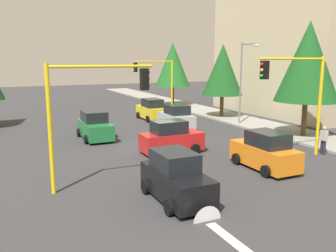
# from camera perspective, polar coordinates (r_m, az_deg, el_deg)

# --- Properties ---
(ground_plane) EXTENTS (120.00, 120.00, 0.00)m
(ground_plane) POSITION_cam_1_polar(r_m,az_deg,el_deg) (23.51, -1.26, -3.08)
(ground_plane) COLOR #353538
(sidewalk_kerb) EXTENTS (80.00, 4.00, 0.15)m
(sidewalk_kerb) POSITION_cam_1_polar(r_m,az_deg,el_deg) (32.98, 12.11, 0.77)
(sidewalk_kerb) COLOR gray
(sidewalk_kerb) RESTS_ON ground
(lane_arrow_near) EXTENTS (2.40, 1.10, 1.10)m
(lane_arrow_near) POSITION_cam_1_polar(r_m,az_deg,el_deg) (12.53, 7.55, -15.76)
(lane_arrow_near) COLOR silver
(lane_arrow_near) RESTS_ON ground
(apartment_block) EXTENTS (16.74, 9.30, 15.61)m
(apartment_block) POSITION_cam_1_polar(r_m,az_deg,el_deg) (39.86, 19.64, 13.23)
(apartment_block) COLOR #C6B793
(apartment_block) RESTS_ON ground
(traffic_signal_near_left) EXTENTS (0.36, 4.59, 5.74)m
(traffic_signal_near_left) POSITION_cam_1_polar(r_m,az_deg,el_deg) (21.10, 20.00, 5.90)
(traffic_signal_near_left) COLOR yellow
(traffic_signal_near_left) RESTS_ON ground
(traffic_signal_near_right) EXTENTS (0.36, 4.59, 5.42)m
(traffic_signal_near_right) POSITION_cam_1_polar(r_m,az_deg,el_deg) (15.44, -11.76, 4.03)
(traffic_signal_near_right) COLOR yellow
(traffic_signal_near_right) RESTS_ON ground
(traffic_signal_far_left) EXTENTS (0.36, 4.59, 5.51)m
(traffic_signal_far_left) POSITION_cam_1_polar(r_m,az_deg,el_deg) (37.98, -1.88, 8.08)
(traffic_signal_far_left) COLOR yellow
(traffic_signal_far_left) RESTS_ON ground
(street_lamp_curbside) EXTENTS (2.15, 0.28, 7.00)m
(street_lamp_curbside) POSITION_cam_1_polar(r_m,az_deg,el_deg) (30.66, 12.02, 8.09)
(street_lamp_curbside) COLOR slate
(street_lamp_curbside) RESTS_ON ground
(tree_roadside_near) EXTENTS (4.49, 4.49, 8.22)m
(tree_roadside_near) POSITION_cam_1_polar(r_m,az_deg,el_deg) (27.27, 21.50, 9.54)
(tree_roadside_near) COLOR brown
(tree_roadside_near) RESTS_ON ground
(tree_roadside_far) EXTENTS (4.16, 4.16, 7.59)m
(tree_roadside_far) POSITION_cam_1_polar(r_m,az_deg,el_deg) (43.17, 0.76, 9.80)
(tree_roadside_far) COLOR brown
(tree_roadside_far) RESTS_ON ground
(tree_roadside_mid) EXTENTS (3.85, 3.85, 7.01)m
(tree_roadside_mid) POSITION_cam_1_polar(r_m,az_deg,el_deg) (34.70, 8.74, 8.86)
(tree_roadside_mid) COLOR brown
(tree_roadside_mid) RESTS_ON ground
(car_red) EXTENTS (1.94, 3.72, 1.98)m
(car_red) POSITION_cam_1_polar(r_m,az_deg,el_deg) (21.47, 0.50, -1.94)
(car_red) COLOR red
(car_red) RESTS_ON ground
(car_silver) EXTENTS (3.78, 2.04, 1.98)m
(car_silver) POSITION_cam_1_polar(r_m,az_deg,el_deg) (29.00, 1.32, 1.33)
(car_silver) COLOR #B2B5BA
(car_silver) RESTS_ON ground
(car_green) EXTENTS (4.09, 2.06, 1.98)m
(car_green) POSITION_cam_1_polar(r_m,az_deg,el_deg) (25.75, -11.61, -0.05)
(car_green) COLOR #1E7238
(car_green) RESTS_ON ground
(car_black) EXTENTS (3.80, 1.94, 1.98)m
(car_black) POSITION_cam_1_polar(r_m,az_deg,el_deg) (14.32, 1.28, -8.37)
(car_black) COLOR black
(car_black) RESTS_ON ground
(car_yellow) EXTENTS (4.08, 1.97, 1.98)m
(car_yellow) POSITION_cam_1_polar(r_m,az_deg,el_deg) (33.39, -2.62, 2.55)
(car_yellow) COLOR yellow
(car_yellow) RESTS_ON ground
(car_orange) EXTENTS (3.85, 1.95, 1.98)m
(car_orange) POSITION_cam_1_polar(r_m,az_deg,el_deg) (18.97, 15.26, -4.00)
(car_orange) COLOR orange
(car_orange) RESTS_ON ground
(pedestrian_crossing) EXTENTS (0.40, 0.24, 1.70)m
(pedestrian_crossing) POSITION_cam_1_polar(r_m,az_deg,el_deg) (22.96, 23.64, -1.98)
(pedestrian_crossing) COLOR #262638
(pedestrian_crossing) RESTS_ON ground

